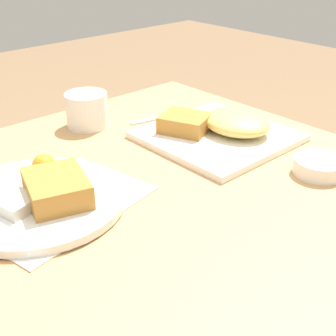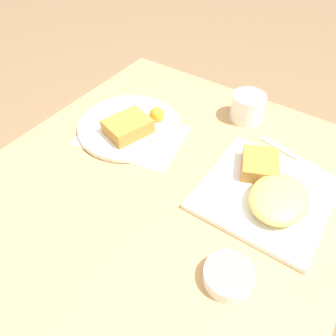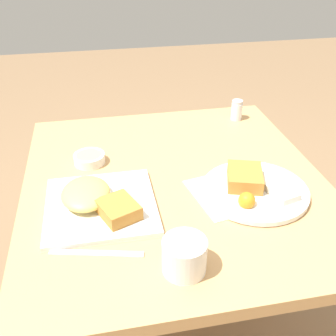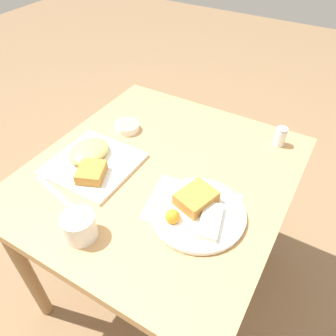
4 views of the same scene
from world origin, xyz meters
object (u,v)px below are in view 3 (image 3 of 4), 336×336
butter_knife (96,253)px  coffee_mug (184,256)px  plate_square_near (97,201)px  salt_shaker (237,111)px  sauce_ramekin (89,158)px  plate_oval_far (254,187)px

butter_knife → coffee_mug: 0.20m
plate_square_near → coffee_mug: coffee_mug is taller
salt_shaker → coffee_mug: size_ratio=0.79×
plate_square_near → butter_knife: bearing=-3.6°
plate_square_near → coffee_mug: size_ratio=2.97×
sauce_ramekin → salt_shaker: salt_shaker is taller
plate_oval_far → butter_knife: 0.46m
butter_knife → sauce_ramekin: bearing=103.8°
sauce_ramekin → butter_knife: 0.40m
sauce_ramekin → plate_oval_far: bearing=60.5°
coffee_mug → salt_shaker: bearing=152.6°
plate_oval_far → butter_knife: plate_oval_far is taller
plate_square_near → sauce_ramekin: size_ratio=2.97×
sauce_ramekin → butter_knife: bearing=0.6°
plate_oval_far → sauce_ramekin: bearing=-119.5°
plate_oval_far → coffee_mug: size_ratio=3.04×
sauce_ramekin → coffee_mug: coffee_mug is taller
coffee_mug → plate_square_near: bearing=-145.5°
salt_shaker → butter_knife: (0.61, -0.54, -0.03)m
butter_knife → coffee_mug: coffee_mug is taller
plate_square_near → salt_shaker: bearing=130.0°
butter_knife → coffee_mug: size_ratio=2.23×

